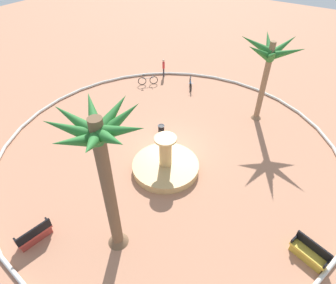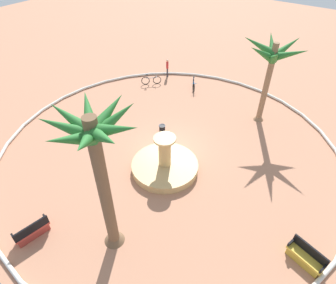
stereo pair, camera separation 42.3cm
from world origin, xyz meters
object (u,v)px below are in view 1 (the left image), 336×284
palm_tree_by_curb (269,59)px  person_cyclist_helmet (164,67)px  bicycle_red_frame (191,84)px  bicycle_by_lamppost (148,80)px  fountain (166,165)px  bench_east (308,254)px  bench_west (35,235)px  palm_tree_near_fountain (102,154)px  trash_bin (161,130)px

palm_tree_by_curb → person_cyclist_helmet: bearing=-10.5°
bicycle_red_frame → bicycle_by_lamppost: size_ratio=1.13×
bicycle_by_lamppost → person_cyclist_helmet: 2.10m
fountain → bicycle_by_lamppost: bearing=-47.5°
fountain → bench_east: 8.33m
bench_west → bicycle_by_lamppost: size_ratio=1.29×
palm_tree_near_fountain → bicycle_red_frame: bearing=-72.3°
bench_west → bicycle_red_frame: size_ratio=1.14×
bench_east → bench_west: bearing=29.6°
palm_tree_by_curb → person_cyclist_helmet: palm_tree_by_curb is taller
bench_west → fountain: bearing=-108.5°
bench_east → bicycle_by_lamppost: bench_east is taller
palm_tree_near_fountain → bicycle_red_frame: 15.85m
palm_tree_by_curb → bench_west: palm_tree_by_curb is taller
fountain → trash_bin: bearing=-50.9°
bench_west → bicycle_by_lamppost: 15.63m
fountain → bench_west: (2.39, 7.16, 0.02)m
bicycle_red_frame → bicycle_by_lamppost: same height
trash_bin → bicycle_by_lamppost: size_ratio=0.57×
bench_east → trash_bin: bearing=-19.8°
trash_bin → bicycle_red_frame: bicycle_red_frame is taller
person_cyclist_helmet → palm_tree_by_curb: bearing=169.5°
bicycle_red_frame → palm_tree_near_fountain: bearing=107.7°
fountain → person_cyclist_helmet: (6.84, -9.77, 0.57)m
palm_tree_near_fountain → fountain: bearing=-80.5°
person_cyclist_helmet → fountain: bearing=125.0°
bench_west → trash_bin: (-0.26, -9.78, 0.04)m
palm_tree_near_fountain → bench_west: bearing=32.1°
bicycle_by_lamppost → person_cyclist_helmet: bearing=-97.1°
fountain → trash_bin: (2.13, -2.63, 0.06)m
trash_bin → person_cyclist_helmet: 8.57m
trash_bin → palm_tree_by_curb: bearing=-130.4°
palm_tree_by_curb → bench_west: 16.49m
palm_tree_by_curb → bicycle_red_frame: (6.17, -1.15, -4.14)m
palm_tree_by_curb → trash_bin: bearing=49.6°
bench_west → person_cyclist_helmet: 17.51m
bench_east → bicycle_red_frame: (11.96, -10.31, 0.04)m
palm_tree_near_fountain → palm_tree_by_curb: palm_tree_near_fountain is taller
palm_tree_by_curb → bench_east: (-5.78, 9.16, -4.17)m
bicycle_red_frame → person_cyclist_helmet: bearing=-10.5°
bicycle_by_lamppost → bicycle_red_frame: bearing=-156.9°
bicycle_red_frame → person_cyclist_helmet: size_ratio=0.91×
bicycle_by_lamppost → palm_tree_by_curb: bearing=-178.2°
palm_tree_by_curb → bench_west: (4.86, 15.20, -4.17)m
palm_tree_near_fountain → person_cyclist_helmet: 17.37m
bench_west → bicycle_by_lamppost: bench_west is taller
palm_tree_near_fountain → bicycle_red_frame: size_ratio=4.94×
fountain → bench_west: fountain is taller
fountain → palm_tree_near_fountain: palm_tree_near_fountain is taller
palm_tree_by_curb → palm_tree_near_fountain: bearing=83.0°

